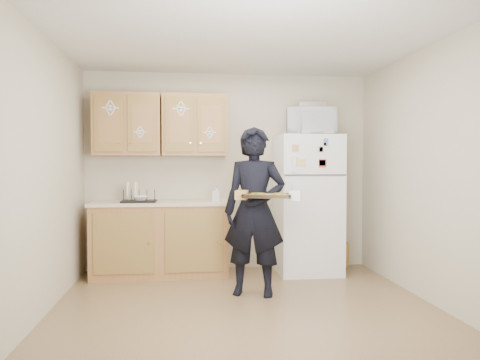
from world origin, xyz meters
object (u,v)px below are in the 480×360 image
object	(u,v)px
refrigerator	(307,204)
baking_tray	(268,196)
microwave	(311,122)
person	(254,211)
dish_rack	(139,195)

from	to	relation	value
refrigerator	baking_tray	size ratio (longest dim) A/B	3.68
microwave	person	bearing A→B (deg)	-125.10
baking_tray	microwave	xyz separation A→B (m)	(0.73, 1.14, 0.83)
refrigerator	baking_tray	distance (m)	1.40
dish_rack	microwave	bearing A→B (deg)	-0.22
microwave	dish_rack	size ratio (longest dim) A/B	1.45
refrigerator	person	size ratio (longest dim) A/B	0.98
baking_tray	dish_rack	xyz separation A→B (m)	(-1.33, 1.15, -0.06)
person	refrigerator	bearing A→B (deg)	65.87
baking_tray	refrigerator	bearing A→B (deg)	76.56
baking_tray	microwave	size ratio (longest dim) A/B	0.79
person	dish_rack	xyz separation A→B (m)	(-1.24, 0.86, 0.12)
refrigerator	microwave	bearing A→B (deg)	-64.42
dish_rack	person	bearing A→B (deg)	-34.66
person	baking_tray	xyz separation A→B (m)	(0.09, -0.29, 0.17)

